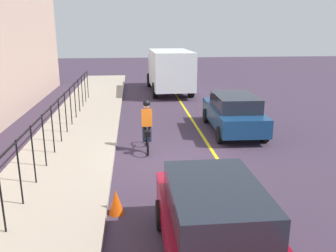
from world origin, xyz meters
TOP-DOWN VIEW (x-y plane):
  - ground_plane at (0.00, 0.00)m, footprint 80.00×80.00m
  - lane_line_centre at (0.00, -1.60)m, footprint 36.00×0.12m
  - sidewalk at (0.00, 3.40)m, footprint 40.00×3.20m
  - iron_fence at (1.00, 3.80)m, footprint 18.10×0.04m
  - cyclist_lead at (0.69, 0.68)m, footprint 1.71×0.36m
  - patrol_sedan at (2.70, -2.96)m, footprint 4.45×2.02m
  - parked_sedan_rear at (-5.80, -0.27)m, footprint 4.41×1.93m
  - box_truck_background at (12.15, -1.26)m, footprint 6.78×2.71m
  - traffic_cone_near at (-3.63, 1.58)m, footprint 0.36×0.36m

SIDE VIEW (x-z plane):
  - ground_plane at x=0.00m, z-range 0.00..0.00m
  - lane_line_centre at x=0.00m, z-range 0.00..0.01m
  - sidewalk at x=0.00m, z-range 0.00..0.15m
  - traffic_cone_near at x=-3.63m, z-range 0.00..0.60m
  - patrol_sedan at x=2.70m, z-range 0.03..1.61m
  - parked_sedan_rear at x=-5.80m, z-range 0.03..1.61m
  - cyclist_lead at x=0.69m, z-range 0.00..1.82m
  - iron_fence at x=1.00m, z-range 0.46..2.06m
  - box_truck_background at x=12.15m, z-range 0.16..2.94m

